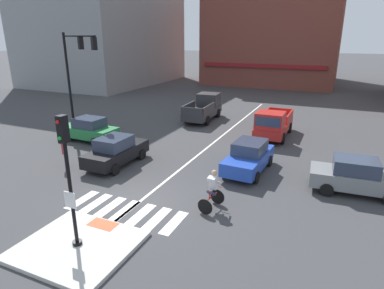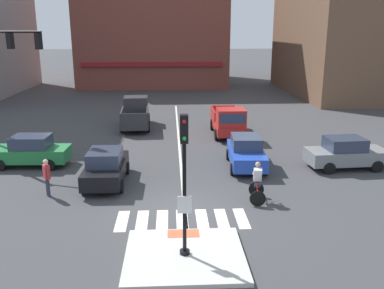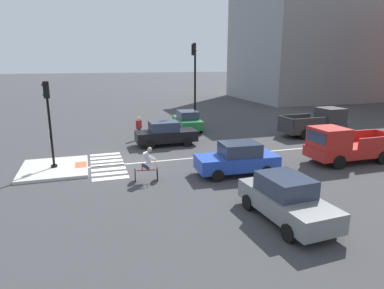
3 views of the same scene
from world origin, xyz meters
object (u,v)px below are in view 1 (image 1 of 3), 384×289
(car_grey_cross_right, at_px, (357,176))
(pickup_truck_red_eastbound_far, at_px, (273,124))
(cyclist, at_px, (212,189))
(car_green_cross_left, at_px, (89,129))
(pickup_truck_charcoal_westbound_distant, at_px, (204,108))
(car_blue_eastbound_mid, at_px, (249,157))
(traffic_light_mast, at_px, (75,66))
(car_black_westbound_near, at_px, (116,151))
(signal_pole, at_px, (68,171))
(pedestrian_at_curb_left, at_px, (65,150))

(car_grey_cross_right, xyz_separation_m, pickup_truck_red_eastbound_far, (-5.18, 7.10, 0.17))
(cyclist, bearing_deg, car_green_cross_left, 154.40)
(pickup_truck_charcoal_westbound_distant, bearing_deg, car_blue_eastbound_mid, -56.44)
(traffic_light_mast, bearing_deg, car_black_westbound_near, -33.58)
(signal_pole, relative_size, pickup_truck_charcoal_westbound_distant, 0.86)
(car_green_cross_left, bearing_deg, cyclist, -25.60)
(signal_pole, height_order, car_grey_cross_right, signal_pole)
(signal_pole, xyz_separation_m, car_grey_cross_right, (8.70, 8.48, -2.04))
(signal_pole, xyz_separation_m, cyclist, (3.21, 4.43, -1.98))
(car_black_westbound_near, bearing_deg, cyclist, -20.08)
(car_green_cross_left, height_order, car_black_westbound_near, same)
(signal_pole, relative_size, cyclist, 2.67)
(pedestrian_at_curb_left, bearing_deg, pickup_truck_charcoal_westbound_distant, 78.37)
(traffic_light_mast, bearing_deg, pickup_truck_red_eastbound_far, 19.73)
(cyclist, bearing_deg, pedestrian_at_curb_left, 173.79)
(signal_pole, xyz_separation_m, pedestrian_at_curb_left, (-5.74, 5.41, -1.87))
(pickup_truck_red_eastbound_far, relative_size, pedestrian_at_curb_left, 3.06)
(car_black_westbound_near, bearing_deg, signal_pole, -63.37)
(cyclist, relative_size, pedestrian_at_curb_left, 1.01)
(signal_pole, distance_m, pedestrian_at_curb_left, 8.10)
(traffic_light_mast, xyz_separation_m, pickup_truck_red_eastbound_far, (13.05, 4.68, -3.90))
(car_black_westbound_near, distance_m, pickup_truck_charcoal_westbound_distant, 11.95)
(signal_pole, height_order, car_green_cross_left, signal_pole)
(car_black_westbound_near, height_order, pedestrian_at_curb_left, pedestrian_at_curb_left)
(cyclist, height_order, pedestrian_at_curb_left, cyclist)
(pickup_truck_red_eastbound_far, relative_size, cyclist, 3.04)
(car_grey_cross_right, xyz_separation_m, car_black_westbound_near, (-12.14, -1.61, 0.00))
(car_green_cross_left, bearing_deg, pickup_truck_charcoal_westbound_distant, 61.85)
(car_blue_eastbound_mid, height_order, pickup_truck_charcoal_westbound_distant, pickup_truck_charcoal_westbound_distant)
(car_green_cross_left, relative_size, pickup_truck_red_eastbound_far, 0.82)
(car_black_westbound_near, bearing_deg, car_green_cross_left, 146.94)
(signal_pole, distance_m, pickup_truck_red_eastbound_far, 16.08)
(car_blue_eastbound_mid, distance_m, pickup_truck_charcoal_westbound_distant, 11.81)
(pedestrian_at_curb_left, bearing_deg, car_blue_eastbound_mid, 20.95)
(traffic_light_mast, xyz_separation_m, car_green_cross_left, (1.68, -1.18, -4.07))
(traffic_light_mast, distance_m, pickup_truck_charcoal_westbound_distant, 10.98)
(signal_pole, height_order, pickup_truck_red_eastbound_far, signal_pole)
(cyclist, bearing_deg, traffic_light_mast, 153.06)
(traffic_light_mast, relative_size, pedestrian_at_curb_left, 4.28)
(signal_pole, bearing_deg, cyclist, 54.11)
(car_green_cross_left, bearing_deg, car_black_westbound_near, -33.06)
(car_grey_cross_right, bearing_deg, car_blue_eastbound_mid, 174.60)
(traffic_light_mast, xyz_separation_m, pickup_truck_charcoal_westbound_distant, (6.54, 7.90, -3.90))
(car_grey_cross_right, relative_size, car_black_westbound_near, 1.02)
(car_black_westbound_near, bearing_deg, traffic_light_mast, 146.42)
(car_grey_cross_right, relative_size, cyclist, 2.50)
(car_grey_cross_right, distance_m, pickup_truck_charcoal_westbound_distant, 15.59)
(car_blue_eastbound_mid, relative_size, cyclist, 2.49)
(pickup_truck_charcoal_westbound_distant, bearing_deg, traffic_light_mast, -129.61)
(car_blue_eastbound_mid, height_order, pickup_truck_red_eastbound_far, pickup_truck_red_eastbound_far)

